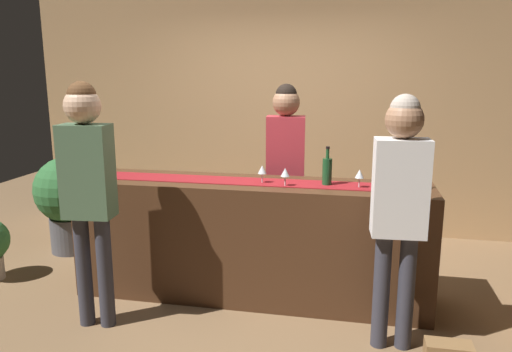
# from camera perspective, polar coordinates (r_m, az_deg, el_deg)

# --- Properties ---
(ground_plane) EXTENTS (10.00, 10.00, 0.00)m
(ground_plane) POSITION_cam_1_polar(r_m,az_deg,el_deg) (4.23, -0.62, -13.65)
(ground_plane) COLOR brown
(back_wall) EXTENTS (6.00, 0.12, 2.90)m
(back_wall) POSITION_cam_1_polar(r_m,az_deg,el_deg) (5.69, 3.41, 8.18)
(back_wall) COLOR tan
(back_wall) RESTS_ON ground
(bar_counter) EXTENTS (2.85, 0.60, 0.97)m
(bar_counter) POSITION_cam_1_polar(r_m,az_deg,el_deg) (4.04, -0.63, -7.43)
(bar_counter) COLOR #472B19
(bar_counter) RESTS_ON ground
(counter_runner_cloth) EXTENTS (2.71, 0.28, 0.01)m
(counter_runner_cloth) POSITION_cam_1_polar(r_m,az_deg,el_deg) (3.90, -0.65, -0.65)
(counter_runner_cloth) COLOR maroon
(counter_runner_cloth) RESTS_ON bar_counter
(wine_bottle_green) EXTENTS (0.07, 0.07, 0.30)m
(wine_bottle_green) POSITION_cam_1_polar(r_m,az_deg,el_deg) (3.81, 8.28, 0.60)
(wine_bottle_green) COLOR #194723
(wine_bottle_green) RESTS_ON bar_counter
(wine_bottle_clear) EXTENTS (0.07, 0.07, 0.30)m
(wine_bottle_clear) POSITION_cam_1_polar(r_m,az_deg,el_deg) (3.78, 17.73, 0.07)
(wine_bottle_clear) COLOR #B2C6C1
(wine_bottle_clear) RESTS_ON bar_counter
(wine_glass_near_customer) EXTENTS (0.07, 0.07, 0.14)m
(wine_glass_near_customer) POSITION_cam_1_polar(r_m,az_deg,el_deg) (3.76, 11.96, 0.19)
(wine_glass_near_customer) COLOR silver
(wine_glass_near_customer) RESTS_ON bar_counter
(wine_glass_mid_counter) EXTENTS (0.07, 0.07, 0.14)m
(wine_glass_mid_counter) POSITION_cam_1_polar(r_m,az_deg,el_deg) (3.83, 0.73, 0.69)
(wine_glass_mid_counter) COLOR silver
(wine_glass_mid_counter) RESTS_ON bar_counter
(wine_glass_far_end) EXTENTS (0.07, 0.07, 0.14)m
(wine_glass_far_end) POSITION_cam_1_polar(r_m,az_deg,el_deg) (3.73, 3.42, 0.36)
(wine_glass_far_end) COLOR silver
(wine_glass_far_end) RESTS_ON bar_counter
(bartender) EXTENTS (0.36, 0.24, 1.73)m
(bartender) POSITION_cam_1_polar(r_m,az_deg,el_deg) (4.41, 3.45, 2.14)
(bartender) COLOR #26262B
(bartender) RESTS_ON ground
(customer_sipping) EXTENTS (0.35, 0.24, 1.70)m
(customer_sipping) POSITION_cam_1_polar(r_m,az_deg,el_deg) (3.26, 16.38, -2.29)
(customer_sipping) COLOR #33333D
(customer_sipping) RESTS_ON ground
(customer_browsing) EXTENTS (0.36, 0.25, 1.77)m
(customer_browsing) POSITION_cam_1_polar(r_m,az_deg,el_deg) (3.60, -19.01, -0.24)
(customer_browsing) COLOR #33333D
(customer_browsing) RESTS_ON ground
(potted_plant_tall) EXTENTS (0.68, 0.68, 0.99)m
(potted_plant_tall) POSITION_cam_1_polar(r_m,az_deg,el_deg) (5.37, -20.96, -2.32)
(potted_plant_tall) COLOR #4C4C51
(potted_plant_tall) RESTS_ON ground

